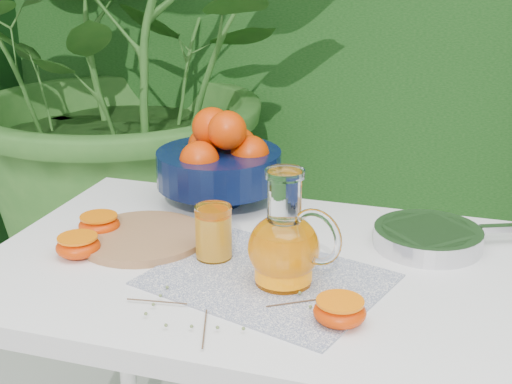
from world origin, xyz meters
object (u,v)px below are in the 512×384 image
(cutting_board, at_px, (143,238))
(juice_pitcher, at_px, (285,245))
(fruit_bowl, at_px, (220,160))
(saute_pan, at_px, (429,237))
(white_table, at_px, (253,299))

(cutting_board, xyz_separation_m, juice_pitcher, (0.32, -0.09, 0.07))
(fruit_bowl, distance_m, juice_pitcher, 0.43)
(fruit_bowl, height_order, juice_pitcher, fruit_bowl)
(juice_pitcher, distance_m, saute_pan, 0.33)
(cutting_board, xyz_separation_m, fruit_bowl, (0.07, 0.25, 0.09))
(cutting_board, height_order, fruit_bowl, fruit_bowl)
(fruit_bowl, relative_size, saute_pan, 0.92)
(fruit_bowl, xyz_separation_m, juice_pitcher, (0.25, -0.35, -0.03))
(white_table, height_order, fruit_bowl, fruit_bowl)
(white_table, distance_m, juice_pitcher, 0.19)
(juice_pitcher, height_order, saute_pan, juice_pitcher)
(fruit_bowl, height_order, saute_pan, fruit_bowl)
(fruit_bowl, relative_size, juice_pitcher, 1.70)
(juice_pitcher, bearing_deg, white_table, 137.36)
(white_table, xyz_separation_m, juice_pitcher, (0.08, -0.08, 0.16))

